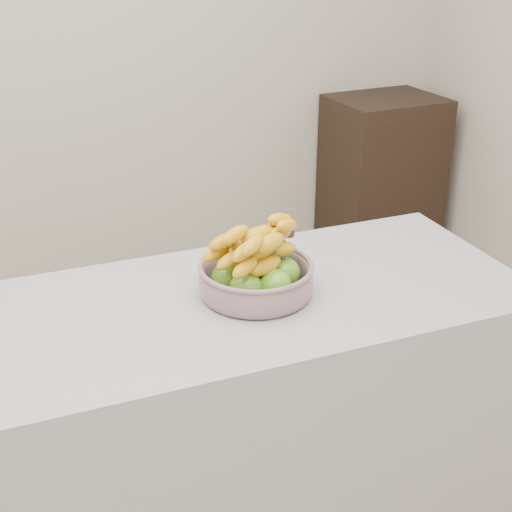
{
  "coord_description": "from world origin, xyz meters",
  "views": [
    {
      "loc": [
        -0.21,
        -1.16,
        1.71
      ],
      "look_at": [
        0.35,
        0.22,
        1.0
      ],
      "focal_mm": 50.0,
      "sensor_mm": 36.0,
      "label": 1
    }
  ],
  "objects": [
    {
      "name": "cabinet",
      "position": [
        1.65,
        1.78,
        0.47
      ],
      "size": [
        0.54,
        0.44,
        0.93
      ],
      "primitive_type": "cube",
      "rotation": [
        0.0,
        0.0,
        0.05
      ],
      "color": "black",
      "rests_on": "ground"
    },
    {
      "name": "fruit_bowl",
      "position": [
        0.35,
        0.22,
        0.96
      ],
      "size": [
        0.27,
        0.27,
        0.17
      ],
      "rotation": [
        0.0,
        0.0,
        0.33
      ],
      "color": "#8895A3",
      "rests_on": "counter"
    },
    {
      "name": "counter",
      "position": [
        0.0,
        0.22,
        0.45
      ],
      "size": [
        2.0,
        0.6,
        0.9
      ],
      "primitive_type": "cube",
      "color": "#9E9DA5",
      "rests_on": "ground"
    }
  ]
}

